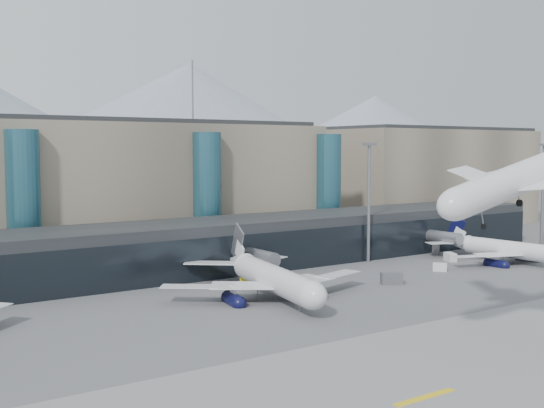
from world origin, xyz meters
The scene contains 15 objects.
ground centered at (0.00, 0.00, 0.00)m, with size 900.00×900.00×0.00m, color #515154.
concourse centered at (-0.02, 57.73, 4.97)m, with size 170.00×27.00×10.00m.
terminal_main centered at (-25.00, 90.00, 15.44)m, with size 130.00×30.00×31.00m.
terminal_east centered at (95.00, 90.00, 15.44)m, with size 70.00×30.00×31.00m.
teal_towers centered at (-14.99, 74.01, 14.01)m, with size 116.40×19.40×46.00m.
lightmast_mid centered at (30.00, 48.00, 14.42)m, with size 3.00×1.20×25.60m.
lightmast_right centered at (80.00, 40.00, 14.42)m, with size 3.00×1.20×25.60m.
hero_jet centered at (7.03, -8.89, 22.49)m, with size 33.84×34.49×11.13m.
jet_parked_mid centered at (-6.96, 32.50, 4.60)m, with size 37.10×37.68×12.15m.
jet_parked_right centered at (53.60, 32.31, 3.93)m, with size 32.21×31.74×10.40m.
veh_b centered at (-4.08, 42.28, 0.80)m, with size 2.76×1.70×1.59m, color gold.
veh_c centered at (17.12, 27.68, 1.05)m, with size 3.78×2.00×2.10m, color #4C4C51.
veh_d centered at (45.36, 38.66, 0.91)m, with size 3.20×1.71×1.83m, color silver.
veh_e centered at (63.49, 28.05, 0.93)m, with size 3.30×1.87×1.87m, color gold.
veh_g centered at (34.28, 31.69, 0.79)m, with size 2.73×1.59×1.59m, color silver.
Camera 1 is at (-69.00, -60.16, 24.35)m, focal length 45.00 mm.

